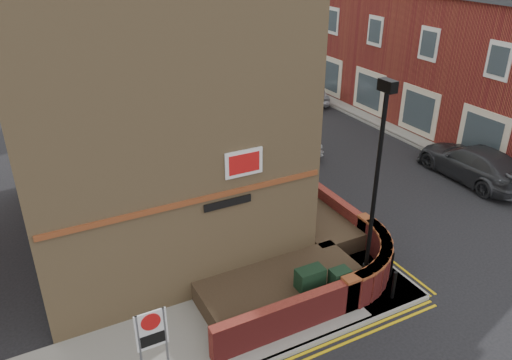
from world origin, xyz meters
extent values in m
plane|color=black|center=(0.00, 0.00, 0.00)|extent=(120.00, 120.00, 0.00)
cube|color=gray|center=(-3.50, 1.50, 0.06)|extent=(13.00, 3.00, 0.12)
cube|color=gray|center=(2.00, 16.00, 0.06)|extent=(2.00, 32.00, 0.12)
cube|color=gray|center=(13.00, 13.00, 0.06)|extent=(4.00, 40.00, 0.12)
cube|color=gray|center=(3.00, 16.00, 0.06)|extent=(0.15, 32.00, 0.12)
cube|color=gray|center=(11.00, 13.00, 0.06)|extent=(0.15, 40.00, 0.12)
cube|color=gold|center=(3.25, 16.00, 0.01)|extent=(0.28, 32.00, 0.01)
cube|color=#A18055|center=(-3.00, 8.00, 5.62)|extent=(8.00, 10.00, 11.00)
cube|color=brown|center=(-3.00, 2.97, 3.32)|extent=(7.80, 0.06, 0.15)
cube|color=white|center=(-1.50, 2.96, 4.12)|extent=(1.10, 0.05, 0.75)
cube|color=black|center=(-2.00, 2.96, 3.02)|extent=(1.40, 0.04, 0.22)
cylinder|color=black|center=(1.60, 1.20, 3.12)|extent=(0.12, 0.12, 6.00)
cylinder|color=black|center=(1.60, 1.20, 0.52)|extent=(0.20, 0.20, 0.80)
cube|color=black|center=(1.60, 1.20, 6.27)|extent=(0.25, 0.50, 0.30)
cube|color=black|center=(-0.30, 1.30, 0.72)|extent=(0.80, 0.45, 1.20)
cube|color=black|center=(0.50, 1.00, 0.67)|extent=(0.55, 0.40, 1.10)
cylinder|color=black|center=(2.00, 0.40, 0.57)|extent=(0.11, 0.11, 0.90)
cylinder|color=black|center=(2.60, 1.20, 0.57)|extent=(0.11, 0.11, 0.90)
cylinder|color=slate|center=(-5.30, 0.50, 1.22)|extent=(0.06, 0.06, 2.20)
cylinder|color=slate|center=(-4.70, 0.50, 1.22)|extent=(0.06, 0.06, 2.20)
cube|color=white|center=(-5.00, 0.50, 1.82)|extent=(0.72, 0.04, 1.00)
cylinder|color=red|center=(-5.00, 0.47, 2.07)|extent=(0.44, 0.02, 0.44)
cube|color=maroon|center=(14.50, 17.00, 3.50)|extent=(5.00, 30.00, 7.00)
cube|color=beige|center=(14.50, 38.00, 3.50)|extent=(5.00, 12.00, 7.00)
cylinder|color=#382B1E|center=(2.00, 14.00, 2.40)|extent=(0.24, 0.24, 4.55)
sphere|color=#1F4416|center=(2.00, 14.00, 5.00)|extent=(3.64, 3.64, 3.64)
sphere|color=#1F4416|center=(2.40, 13.70, 4.15)|extent=(2.60, 2.60, 2.60)
sphere|color=#1F4416|center=(1.70, 14.40, 4.54)|extent=(2.86, 2.86, 2.86)
cylinder|color=#382B1E|center=(2.00, 22.00, 2.64)|extent=(0.24, 0.24, 5.04)
sphere|color=#1F4416|center=(2.00, 22.00, 5.52)|extent=(4.03, 4.03, 4.03)
sphere|color=#1F4416|center=(2.40, 21.70, 4.58)|extent=(2.88, 2.88, 2.88)
sphere|color=#1F4416|center=(1.70, 22.40, 5.02)|extent=(3.17, 3.17, 3.17)
cylinder|color=#382B1E|center=(2.00, 30.00, 2.50)|extent=(0.24, 0.24, 4.76)
sphere|color=#1F4416|center=(2.00, 30.00, 5.22)|extent=(3.81, 3.81, 3.81)
sphere|color=#1F4416|center=(2.40, 29.70, 4.34)|extent=(2.72, 2.72, 2.72)
sphere|color=#1F4416|center=(1.70, 30.40, 4.74)|extent=(2.99, 2.99, 2.99)
cylinder|color=black|center=(2.40, 25.00, 1.72)|extent=(0.10, 0.10, 3.20)
imported|color=black|center=(2.40, 25.00, 3.82)|extent=(0.20, 0.16, 1.00)
imported|color=#929699|center=(5.00, 11.52, 0.65)|extent=(1.88, 4.11, 1.31)
imported|color=#9C2C11|center=(3.73, 18.27, 0.71)|extent=(2.91, 5.32, 1.41)
imported|color=#2E2F33|center=(10.50, 5.07, 0.76)|extent=(2.28, 5.29, 1.52)
imported|color=silver|center=(10.44, 17.57, 0.62)|extent=(2.43, 3.89, 1.23)
camera|label=1|loc=(-6.80, -7.95, 9.64)|focal=35.00mm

